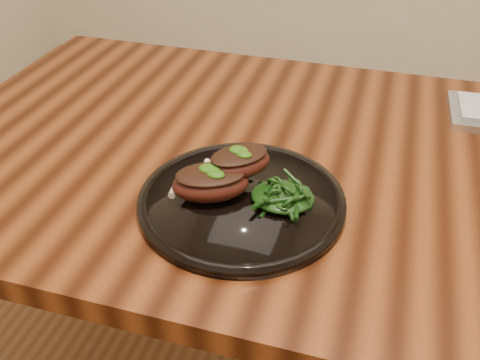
# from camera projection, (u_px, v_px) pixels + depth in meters

# --- Properties ---
(desk) EXTENTS (1.60, 0.80, 0.75)m
(desk) POSITION_uv_depth(u_px,v_px,m) (367.00, 205.00, 0.94)
(desk) COLOR black
(desk) RESTS_ON ground
(plate) EXTENTS (0.31, 0.31, 0.02)m
(plate) POSITION_uv_depth(u_px,v_px,m) (242.00, 201.00, 0.80)
(plate) COLOR black
(plate) RESTS_ON desk
(lamb_chop_front) EXTENTS (0.13, 0.11, 0.05)m
(lamb_chop_front) POSITION_uv_depth(u_px,v_px,m) (210.00, 182.00, 0.78)
(lamb_chop_front) COLOR #3E130C
(lamb_chop_front) RESTS_ON plate
(lamb_chop_back) EXTENTS (0.12, 0.12, 0.04)m
(lamb_chop_back) POSITION_uv_depth(u_px,v_px,m) (239.00, 162.00, 0.80)
(lamb_chop_back) COLOR #3E130C
(lamb_chop_back) RESTS_ON plate
(herb_smear) EXTENTS (0.08, 0.05, 0.01)m
(herb_smear) POSITION_uv_depth(u_px,v_px,m) (230.00, 167.00, 0.86)
(herb_smear) COLOR #1A4607
(herb_smear) RESTS_ON plate
(greens_heap) EXTENTS (0.09, 0.09, 0.03)m
(greens_heap) POSITION_uv_depth(u_px,v_px,m) (283.00, 193.00, 0.78)
(greens_heap) COLOR black
(greens_heap) RESTS_ON plate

